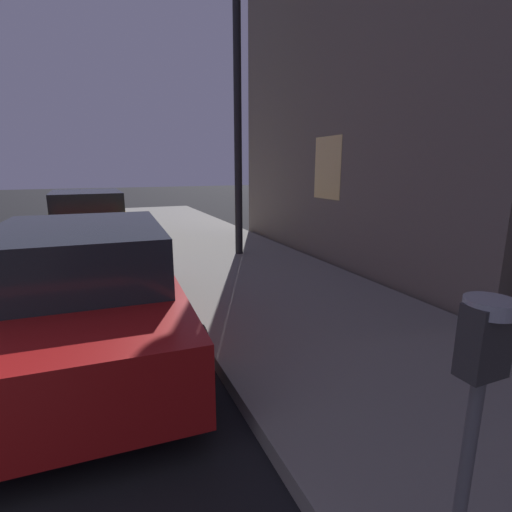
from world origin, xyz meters
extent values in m
cylinder|color=#59595B|center=(4.37, 0.23, 0.68)|extent=(0.06, 0.06, 1.06)
cube|color=#333333|center=(4.37, 0.23, 1.36)|extent=(0.19, 0.11, 0.30)
cylinder|color=#999EA5|center=(4.37, 0.23, 1.50)|extent=(0.19, 0.19, 0.06)
cube|color=black|center=(4.31, 0.23, 1.40)|extent=(0.01, 0.08, 0.11)
cube|color=maroon|center=(2.85, 3.73, 0.57)|extent=(2.02, 4.40, 0.64)
cube|color=#1E2328|center=(2.84, 3.60, 1.15)|extent=(1.70, 2.27, 0.56)
cylinder|color=black|center=(2.00, 5.11, 0.33)|extent=(0.25, 0.67, 0.66)
cylinder|color=black|center=(3.83, 5.02, 0.33)|extent=(0.25, 0.67, 0.66)
cylinder|color=black|center=(3.70, 2.35, 0.33)|extent=(0.25, 0.67, 0.66)
cube|color=gold|center=(2.85, 9.90, 0.57)|extent=(1.89, 4.23, 0.64)
cube|color=#1E2328|center=(2.85, 9.72, 1.15)|extent=(1.63, 2.26, 0.56)
cylinder|color=black|center=(1.91, 11.17, 0.33)|extent=(0.24, 0.66, 0.66)
cylinder|color=black|center=(3.73, 11.22, 0.33)|extent=(0.24, 0.66, 0.66)
cylinder|color=black|center=(1.97, 8.58, 0.33)|extent=(0.24, 0.66, 0.66)
cylinder|color=black|center=(3.79, 8.62, 0.33)|extent=(0.24, 0.66, 0.66)
cylinder|color=black|center=(5.88, 7.05, 2.94)|extent=(0.16, 0.16, 5.58)
cube|color=#6B6056|center=(10.60, 6.07, 5.49)|extent=(6.59, 7.86, 10.98)
cube|color=#F2D17F|center=(7.32, 5.84, 1.99)|extent=(0.06, 0.90, 1.20)
camera|label=1|loc=(3.02, -0.68, 2.02)|focal=26.79mm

